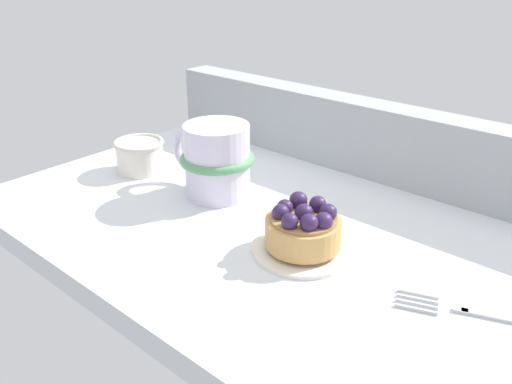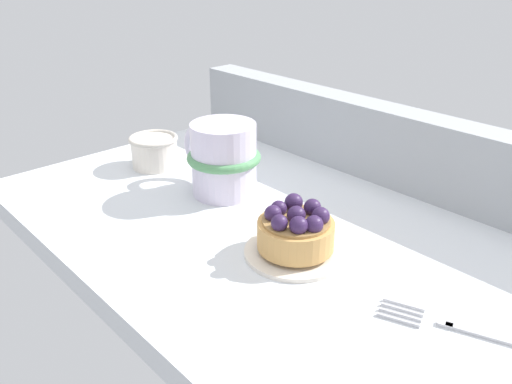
{
  "view_description": "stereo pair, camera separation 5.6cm",
  "coord_description": "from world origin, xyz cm",
  "px_view_note": "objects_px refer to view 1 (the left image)",
  "views": [
    {
      "loc": [
        30.59,
        -39.91,
        27.64
      ],
      "look_at": [
        -2.82,
        -1.35,
        3.41
      ],
      "focal_mm": 36.54,
      "sensor_mm": 36.0,
      "label": 1
    },
    {
      "loc": [
        34.64,
        -35.99,
        27.64
      ],
      "look_at": [
        -2.82,
        -1.35,
        3.41
      ],
      "focal_mm": 36.54,
      "sensor_mm": 36.0,
      "label": 2
    }
  ],
  "objects_px": {
    "sugar_bowl": "(140,155)",
    "raspberry_tart": "(303,227)",
    "coffee_mug": "(216,160)",
    "dessert_fork": "(507,319)",
    "dessert_plate": "(302,248)"
  },
  "relations": [
    {
      "from": "coffee_mug",
      "to": "sugar_bowl",
      "type": "bearing_deg",
      "value": -172.83
    },
    {
      "from": "raspberry_tart",
      "to": "dessert_plate",
      "type": "bearing_deg",
      "value": -148.42
    },
    {
      "from": "coffee_mug",
      "to": "sugar_bowl",
      "type": "xyz_separation_m",
      "value": [
        -0.13,
        -0.02,
        -0.02
      ]
    },
    {
      "from": "coffee_mug",
      "to": "dessert_fork",
      "type": "bearing_deg",
      "value": -2.96
    },
    {
      "from": "dessert_fork",
      "to": "sugar_bowl",
      "type": "bearing_deg",
      "value": 179.77
    },
    {
      "from": "sugar_bowl",
      "to": "raspberry_tart",
      "type": "bearing_deg",
      "value": -4.72
    },
    {
      "from": "raspberry_tart",
      "to": "sugar_bowl",
      "type": "height_order",
      "value": "raspberry_tart"
    },
    {
      "from": "dessert_plate",
      "to": "sugar_bowl",
      "type": "bearing_deg",
      "value": 175.26
    },
    {
      "from": "raspberry_tart",
      "to": "dessert_fork",
      "type": "bearing_deg",
      "value": 6.61
    },
    {
      "from": "raspberry_tart",
      "to": "dessert_fork",
      "type": "height_order",
      "value": "raspberry_tart"
    },
    {
      "from": "dessert_fork",
      "to": "sugar_bowl",
      "type": "xyz_separation_m",
      "value": [
        -0.48,
        0.0,
        0.02
      ]
    },
    {
      "from": "coffee_mug",
      "to": "sugar_bowl",
      "type": "relative_size",
      "value": 1.84
    },
    {
      "from": "raspberry_tart",
      "to": "dessert_fork",
      "type": "relative_size",
      "value": 0.43
    },
    {
      "from": "dessert_plate",
      "to": "raspberry_tart",
      "type": "relative_size",
      "value": 1.34
    },
    {
      "from": "sugar_bowl",
      "to": "dessert_fork",
      "type": "bearing_deg",
      "value": -0.23
    }
  ]
}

